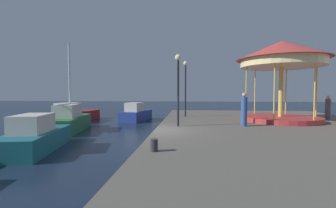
# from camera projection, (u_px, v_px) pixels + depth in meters

# --- Properties ---
(ground_plane) EXTENTS (120.00, 120.00, 0.00)m
(ground_plane) POSITION_uv_depth(u_px,v_px,m) (155.00, 145.00, 11.64)
(ground_plane) COLOR #162338
(quay_dock) EXTENTS (14.15, 26.63, 0.80)m
(quay_dock) POSITION_uv_depth(u_px,v_px,m) (300.00, 140.00, 10.99)
(quay_dock) COLOR #5B564F
(quay_dock) RESTS_ON ground
(motorboat_teal) EXTENTS (2.68, 4.89, 1.70)m
(motorboat_teal) POSITION_uv_depth(u_px,v_px,m) (35.00, 137.00, 10.55)
(motorboat_teal) COLOR #19606B
(motorboat_teal) RESTS_ON ground
(motorboat_blue) EXTENTS (2.50, 4.34, 1.75)m
(motorboat_blue) POSITION_uv_depth(u_px,v_px,m) (136.00, 114.00, 21.98)
(motorboat_blue) COLOR navy
(motorboat_blue) RESTS_ON ground
(motorboat_red) EXTENTS (2.48, 5.43, 1.79)m
(motorboat_red) POSITION_uv_depth(u_px,v_px,m) (75.00, 114.00, 21.36)
(motorboat_red) COLOR maroon
(motorboat_red) RESTS_ON ground
(sailboat_green) EXTENTS (2.78, 5.41, 6.18)m
(sailboat_green) POSITION_uv_depth(u_px,v_px,m) (68.00, 121.00, 15.94)
(sailboat_green) COLOR #236638
(sailboat_green) RESTS_ON ground
(carousel) EXTENTS (5.80, 5.80, 5.31)m
(carousel) POSITION_uv_depth(u_px,v_px,m) (282.00, 62.00, 15.07)
(carousel) COLOR #B23333
(carousel) RESTS_ON quay_dock
(lamp_post_near_edge) EXTENTS (0.36, 0.36, 4.02)m
(lamp_post_near_edge) POSITION_uv_depth(u_px,v_px,m) (178.00, 77.00, 12.69)
(lamp_post_near_edge) COLOR black
(lamp_post_near_edge) RESTS_ON quay_dock
(lamp_post_mid_promenade) EXTENTS (0.36, 0.36, 4.38)m
(lamp_post_mid_promenade) POSITION_uv_depth(u_px,v_px,m) (185.00, 79.00, 17.95)
(lamp_post_mid_promenade) COLOR black
(lamp_post_mid_promenade) RESTS_ON quay_dock
(bollard_north) EXTENTS (0.24, 0.24, 0.40)m
(bollard_north) POSITION_uv_depth(u_px,v_px,m) (154.00, 145.00, 7.31)
(bollard_north) COLOR #2D2D33
(bollard_north) RESTS_ON quay_dock
(person_mid_promenade) EXTENTS (0.34, 0.34, 1.89)m
(person_mid_promenade) POSITION_uv_depth(u_px,v_px,m) (244.00, 110.00, 12.84)
(person_mid_promenade) COLOR #2D4C8C
(person_mid_promenade) RESTS_ON quay_dock
(person_far_corner) EXTENTS (0.34, 0.34, 1.70)m
(person_far_corner) POSITION_uv_depth(u_px,v_px,m) (328.00, 109.00, 15.83)
(person_far_corner) COLOR #514C56
(person_far_corner) RESTS_ON quay_dock
(person_by_the_water) EXTENTS (0.34, 0.34, 1.70)m
(person_by_the_water) POSITION_uv_depth(u_px,v_px,m) (244.00, 105.00, 19.81)
(person_by_the_water) COLOR #B23833
(person_by_the_water) RESTS_ON quay_dock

